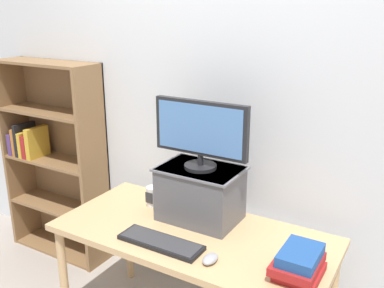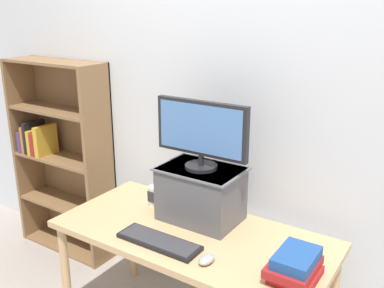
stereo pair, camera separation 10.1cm
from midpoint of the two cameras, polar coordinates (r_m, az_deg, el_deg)
name	(u,v)px [view 2 (the right image)]	position (r m, az deg, el deg)	size (l,w,h in m)	color
back_wall	(238,108)	(2.56, 7.34, 4.80)	(7.00, 0.08, 2.60)	silver
desk	(192,243)	(2.39, 1.25, -13.09)	(1.51, 0.71, 0.71)	tan
bookshelf_unit	(62,155)	(3.46, -16.17, -1.47)	(0.85, 0.28, 1.51)	olive
riser_box	(201,193)	(2.42, 2.40, -6.53)	(0.46, 0.32, 0.31)	#515156
computer_monitor	(201,132)	(2.30, 2.50, 1.60)	(0.55, 0.18, 0.38)	black
keyboard	(159,241)	(2.25, -3.11, -12.87)	(0.45, 0.15, 0.02)	black
computer_mouse	(207,259)	(2.10, 3.39, -15.11)	(0.06, 0.10, 0.04)	#99999E
book_stack	(295,266)	(2.03, 15.02, -15.45)	(0.20, 0.26, 0.13)	maroon
desk_speaker	(155,195)	(2.63, -3.81, -6.88)	(0.08, 0.09, 0.12)	silver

